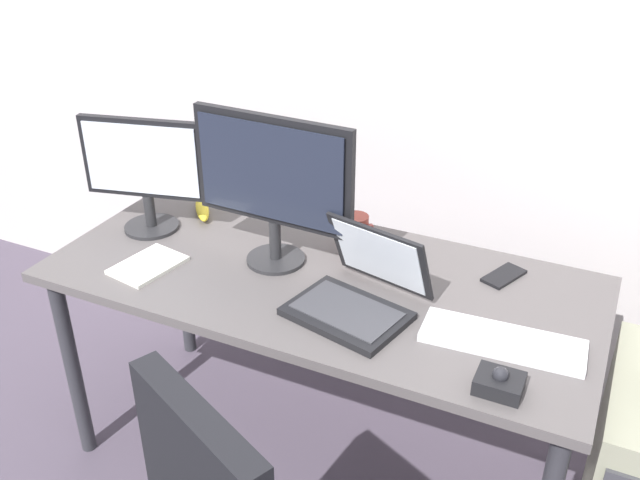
# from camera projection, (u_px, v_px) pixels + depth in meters

# --- Properties ---
(ground_plane) EXTENTS (8.00, 8.00, 0.00)m
(ground_plane) POSITION_uv_depth(u_px,v_px,m) (320.00, 455.00, 2.43)
(ground_plane) COLOR #4B4250
(back_wall) EXTENTS (6.00, 0.10, 2.80)m
(back_wall) POSITION_uv_depth(u_px,v_px,m) (412.00, 3.00, 2.33)
(back_wall) COLOR beige
(back_wall) RESTS_ON ground
(desk) EXTENTS (1.63, 0.74, 0.74)m
(desk) POSITION_uv_depth(u_px,v_px,m) (320.00, 296.00, 2.11)
(desk) COLOR #524D4D
(desk) RESTS_ON ground
(monitor_main) EXTENTS (0.51, 0.18, 0.47)m
(monitor_main) POSITION_uv_depth(u_px,v_px,m) (273.00, 180.00, 2.02)
(monitor_main) COLOR #262628
(monitor_main) RESTS_ON desk
(monitor_side) EXTENTS (0.40, 0.18, 0.38)m
(monitor_side) POSITION_uv_depth(u_px,v_px,m) (144.00, 168.00, 2.23)
(monitor_side) COLOR #262628
(monitor_side) RESTS_ON desk
(keyboard) EXTENTS (0.42, 0.16, 0.03)m
(keyboard) POSITION_uv_depth(u_px,v_px,m) (502.00, 340.00, 1.78)
(keyboard) COLOR silver
(keyboard) RESTS_ON desk
(laptop) EXTENTS (0.37, 0.37, 0.23)m
(laptop) POSITION_uv_depth(u_px,v_px,m) (359.00, 292.00, 1.90)
(laptop) COLOR black
(laptop) RESTS_ON desk
(trackball_mouse) EXTENTS (0.11, 0.09, 0.07)m
(trackball_mouse) POSITION_uv_depth(u_px,v_px,m) (499.00, 382.00, 1.62)
(trackball_mouse) COLOR black
(trackball_mouse) RESTS_ON desk
(coffee_mug) EXTENTS (0.09, 0.08, 0.12)m
(coffee_mug) POSITION_uv_depth(u_px,v_px,m) (357.00, 233.00, 2.19)
(coffee_mug) COLOR maroon
(coffee_mug) RESTS_ON desk
(paper_notepad) EXTENTS (0.18, 0.23, 0.01)m
(paper_notepad) POSITION_uv_depth(u_px,v_px,m) (148.00, 265.00, 2.12)
(paper_notepad) COLOR white
(paper_notepad) RESTS_ON desk
(cell_phone) EXTENTS (0.12, 0.16, 0.01)m
(cell_phone) POSITION_uv_depth(u_px,v_px,m) (504.00, 276.00, 2.07)
(cell_phone) COLOR black
(cell_phone) RESTS_ON desk
(banana) EXTENTS (0.15, 0.18, 0.04)m
(banana) POSITION_uv_depth(u_px,v_px,m) (202.00, 208.00, 2.43)
(banana) COLOR yellow
(banana) RESTS_ON desk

